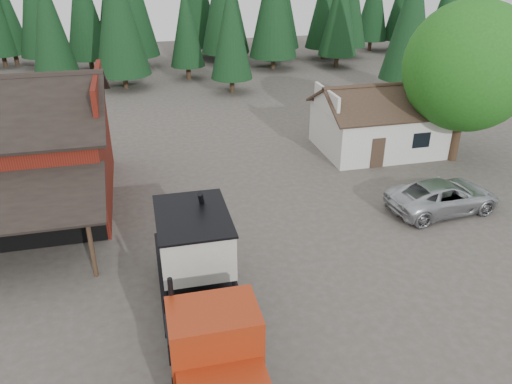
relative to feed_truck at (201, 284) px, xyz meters
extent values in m
plane|color=#4B433B|center=(1.53, 2.47, -2.18)|extent=(120.00, 120.00, 0.00)
cube|color=#611910|center=(-3.47, 12.47, 3.82)|extent=(0.25, 7.00, 2.00)
cylinder|color=#382619|center=(-4.07, 4.57, -0.78)|extent=(0.20, 0.20, 2.80)
cube|color=silver|center=(14.53, 15.47, -0.68)|extent=(8.00, 6.00, 3.00)
cube|color=#38281E|center=(14.53, 13.97, 1.57)|extent=(8.60, 3.42, 1.80)
cube|color=#38281E|center=(14.53, 16.97, 1.57)|extent=(8.60, 3.42, 1.80)
cube|color=silver|center=(10.53, 15.47, 1.57)|extent=(0.20, 4.20, 1.50)
cube|color=silver|center=(18.53, 15.47, 1.57)|extent=(0.20, 4.20, 1.50)
cube|color=#38281E|center=(13.03, 12.45, -1.18)|extent=(0.90, 0.06, 2.00)
cube|color=black|center=(16.03, 12.45, -0.58)|extent=(1.20, 0.06, 1.00)
cylinder|color=#382619|center=(18.53, 12.47, -0.58)|extent=(0.60, 0.60, 3.20)
sphere|color=#1E6016|center=(18.53, 12.47, 4.02)|extent=(8.00, 8.00, 8.00)
sphere|color=#1E6016|center=(17.33, 13.27, 2.82)|extent=(4.40, 4.40, 4.40)
sphere|color=#1E6016|center=(19.53, 11.67, 3.12)|extent=(4.80, 4.80, 4.80)
cylinder|color=#382619|center=(7.53, 32.47, -1.38)|extent=(0.44, 0.44, 1.60)
cone|color=#103219|center=(7.53, 32.47, 3.72)|extent=(3.96, 3.96, 9.00)
cylinder|color=#382619|center=(23.53, 28.47, -1.38)|extent=(0.44, 0.44, 1.60)
cone|color=#103219|center=(23.53, 28.47, 4.72)|extent=(4.84, 4.84, 11.00)
cylinder|color=#382619|center=(-2.47, 36.47, -1.38)|extent=(0.44, 0.44, 1.60)
cone|color=#103219|center=(-2.47, 36.47, 5.22)|extent=(5.28, 5.28, 12.00)
cylinder|color=black|center=(1.16, -3.43, -1.56)|extent=(0.40, 1.25, 1.24)
cylinder|color=black|center=(-1.19, 2.01, -1.56)|extent=(0.40, 1.25, 1.24)
cylinder|color=black|center=(1.19, 2.00, -1.56)|extent=(0.40, 1.25, 1.24)
cylinder|color=black|center=(-1.18, 3.59, -1.56)|extent=(0.40, 1.25, 1.24)
cylinder|color=black|center=(1.20, 3.58, -1.56)|extent=(0.40, 1.25, 1.24)
cube|color=black|center=(-0.01, 0.19, -1.11)|extent=(1.29, 9.73, 0.45)
cube|color=#9B2C10|center=(-0.02, -2.92, 0.14)|extent=(2.72, 1.94, 2.09)
cube|color=black|center=(-0.03, -3.82, 0.48)|extent=(2.38, 0.10, 1.02)
cylinder|color=black|center=(-1.15, -1.89, 0.76)|extent=(0.16, 0.16, 2.04)
cube|color=black|center=(-0.02, -1.78, 0.08)|extent=(2.77, 0.15, 1.81)
cube|color=black|center=(0.00, 1.78, -0.80)|extent=(2.91, 6.57, 0.18)
cube|color=beige|center=(0.00, 1.78, 0.87)|extent=(2.62, 3.74, 1.81)
cone|color=beige|center=(0.00, 1.78, -0.26)|extent=(2.50, 2.50, 0.79)
cube|color=black|center=(0.00, 1.78, 1.80)|extent=(2.73, 3.86, 0.09)
cylinder|color=black|center=(0.69, 3.36, 0.76)|extent=(0.86, 2.47, 3.45)
cube|color=#9B2C10|center=(-0.67, 4.50, -0.49)|extent=(0.68, 0.91, 0.51)
cylinder|color=silver|center=(1.28, -2.19, -1.22)|extent=(0.64, 1.13, 0.63)
imported|color=#B9BCC1|center=(13.86, 6.30, -1.33)|extent=(6.39, 3.40, 1.71)
camera|label=1|loc=(-1.52, -14.41, 10.82)|focal=35.00mm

